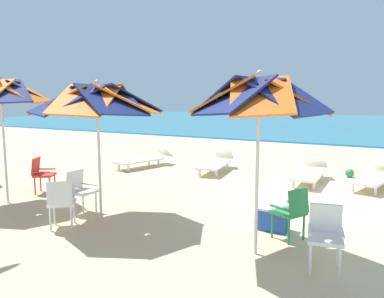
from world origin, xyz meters
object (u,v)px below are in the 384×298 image
at_px(beach_umbrella_0, 259,98).
at_px(plastic_chair_3, 80,189).
at_px(cooler_box, 274,219).
at_px(sun_lounger_2, 216,163).
at_px(beach_umbrella_1, 97,101).
at_px(plastic_chair_0, 325,233).
at_px(beach_umbrella_2, 1,93).
at_px(plastic_chair_1, 292,210).
at_px(sun_lounger_1, 310,173).
at_px(beach_ball, 350,173).
at_px(plastic_chair_2, 61,201).
at_px(sun_lounger_0, 376,177).
at_px(plastic_chair_4, 42,173).
at_px(sun_lounger_3, 144,159).

bearing_deg(beach_umbrella_0, plastic_chair_3, 177.20).
bearing_deg(cooler_box, sun_lounger_2, 126.79).
relative_size(beach_umbrella_1, plastic_chair_3, 3.01).
xyz_separation_m(plastic_chair_0, sun_lounger_2, (-4.21, 5.38, -0.22)).
bearing_deg(beach_umbrella_0, beach_umbrella_2, -179.29).
bearing_deg(plastic_chair_3, plastic_chair_1, 8.74).
bearing_deg(sun_lounger_1, plastic_chair_0, -76.00).
height_order(sun_lounger_2, cooler_box, sun_lounger_2).
xyz_separation_m(beach_umbrella_2, beach_ball, (6.21, 6.59, -2.27)).
bearing_deg(plastic_chair_2, sun_lounger_0, 52.81).
height_order(beach_umbrella_1, sun_lounger_2, beach_umbrella_1).
xyz_separation_m(plastic_chair_1, sun_lounger_0, (0.95, 4.64, -0.22)).
bearing_deg(plastic_chair_0, beach_umbrella_2, -179.44).
height_order(plastic_chair_4, sun_lounger_1, plastic_chair_4).
bearing_deg(beach_umbrella_0, plastic_chair_0, -0.30).
relative_size(plastic_chair_0, sun_lounger_1, 0.40).
bearing_deg(plastic_chair_4, plastic_chair_1, -0.85).
bearing_deg(beach_umbrella_1, sun_lounger_3, 118.28).
height_order(beach_umbrella_1, beach_umbrella_2, beach_umbrella_2).
bearing_deg(plastic_chair_3, beach_ball, 56.13).
height_order(plastic_chair_1, beach_umbrella_2, beach_umbrella_2).
height_order(beach_umbrella_0, beach_umbrella_2, beach_umbrella_2).
distance_m(sun_lounger_3, beach_ball, 6.42).
bearing_deg(beach_ball, plastic_chair_4, -138.15).
relative_size(plastic_chair_2, sun_lounger_1, 0.40).
distance_m(sun_lounger_2, beach_ball, 3.94).
xyz_separation_m(beach_umbrella_0, plastic_chair_1, (0.31, 0.80, -1.78)).
height_order(plastic_chair_4, sun_lounger_2, plastic_chair_4).
relative_size(beach_umbrella_1, sun_lounger_2, 1.18).
bearing_deg(plastic_chair_3, plastic_chair_2, -64.43).
bearing_deg(sun_lounger_1, sun_lounger_2, 177.04).
bearing_deg(plastic_chair_0, sun_lounger_0, 86.90).
xyz_separation_m(plastic_chair_0, plastic_chair_4, (-6.73, 0.90, 0.00)).
xyz_separation_m(plastic_chair_2, beach_ball, (3.87, 7.15, -0.37)).
distance_m(plastic_chair_1, sun_lounger_0, 4.74).
bearing_deg(beach_umbrella_1, beach_ball, 60.51).
bearing_deg(plastic_chair_1, sun_lounger_2, 127.92).
distance_m(plastic_chair_4, cooler_box, 5.70).
bearing_deg(plastic_chair_1, sun_lounger_3, 145.76).
height_order(plastic_chair_1, sun_lounger_1, plastic_chair_1).
height_order(sun_lounger_0, sun_lounger_2, same).
bearing_deg(plastic_chair_2, plastic_chair_0, 8.21).
bearing_deg(plastic_chair_0, plastic_chair_2, -171.79).
height_order(plastic_chair_3, sun_lounger_0, plastic_chair_3).
height_order(plastic_chair_0, plastic_chair_3, same).
height_order(plastic_chair_3, sun_lounger_2, plastic_chair_3).
xyz_separation_m(beach_umbrella_2, sun_lounger_1, (5.36, 5.29, -2.11)).
bearing_deg(plastic_chair_3, plastic_chair_0, -2.29).
bearing_deg(sun_lounger_1, plastic_chair_2, -117.24).
relative_size(beach_umbrella_0, plastic_chair_1, 3.08).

